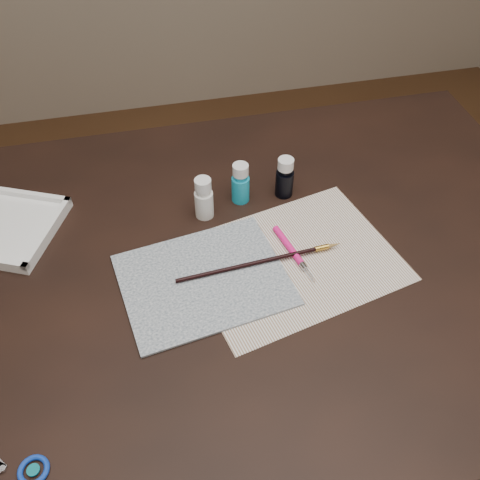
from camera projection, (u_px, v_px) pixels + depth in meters
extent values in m
cube|color=#422614|center=(240.00, 436.00, 1.52)|extent=(3.50, 3.50, 0.02)
cube|color=black|center=(240.00, 366.00, 1.25)|extent=(1.30, 0.90, 0.75)
cube|color=white|center=(293.00, 260.00, 0.97)|extent=(0.42, 0.35, 0.00)
cube|color=#15263B|center=(204.00, 280.00, 0.94)|extent=(0.31, 0.27, 0.00)
cylinder|color=white|center=(204.00, 198.00, 1.02)|extent=(0.04, 0.04, 0.09)
cylinder|color=#169CC0|center=(240.00, 183.00, 1.06)|extent=(0.04, 0.04, 0.09)
cylinder|color=black|center=(285.00, 177.00, 1.07)|extent=(0.04, 0.04, 0.09)
cube|color=white|center=(5.00, 227.00, 1.02)|extent=(0.25, 0.25, 0.02)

